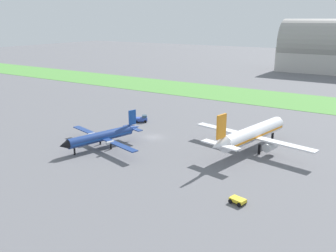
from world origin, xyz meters
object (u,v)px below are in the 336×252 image
pushback_tug_midfield (142,119)px  airplane_foreground_turboprop (102,136)px  airplane_midfield_jet (252,134)px  baggage_cart_near_gate (238,200)px

pushback_tug_midfield → airplane_foreground_turboprop: bearing=-112.9°
airplane_midfield_jet → pushback_tug_midfield: airplane_midfield_jet is taller
baggage_cart_near_gate → pushback_tug_midfield: pushback_tug_midfield is taller
airplane_midfield_jet → pushback_tug_midfield: size_ratio=7.28×
airplane_midfield_jet → baggage_cart_near_gate: (7.10, -24.70, -3.12)m
airplane_foreground_turboprop → pushback_tug_midfield: 22.71m
baggage_cart_near_gate → pushback_tug_midfield: (-41.25, 30.45, 0.34)m
airplane_foreground_turboprop → pushback_tug_midfield: airplane_foreground_turboprop is taller
airplane_foreground_turboprop → baggage_cart_near_gate: 36.82m
baggage_cart_near_gate → pushback_tug_midfield: size_ratio=0.69×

